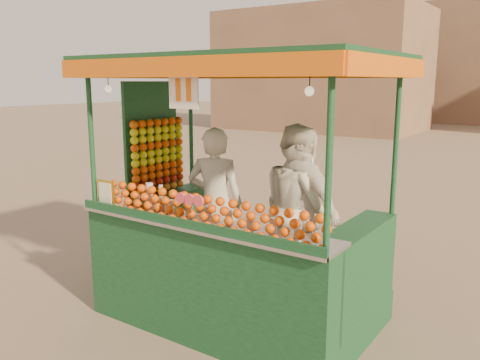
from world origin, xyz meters
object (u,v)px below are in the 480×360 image
Objects in this scene: juice_cart at (227,238)px; vendor_right at (302,211)px; vendor_middle at (298,208)px; vendor_left at (215,203)px.

juice_cart reaches higher than vendor_right.
vendor_right is (0.62, 0.45, 0.29)m from juice_cart.
vendor_middle is at bearing -8.64° from vendor_right.
juice_cart is 1.72× the size of vendor_middle.
vendor_middle is (0.91, 0.22, 0.03)m from vendor_left.
vendor_middle reaches higher than vendor_left.
juice_cart is at bearing 56.70° from vendor_right.
vendor_left is at bearing 57.21° from vendor_middle.
juice_cart is 1.74× the size of vendor_right.
juice_cart is 0.82m from vendor_right.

